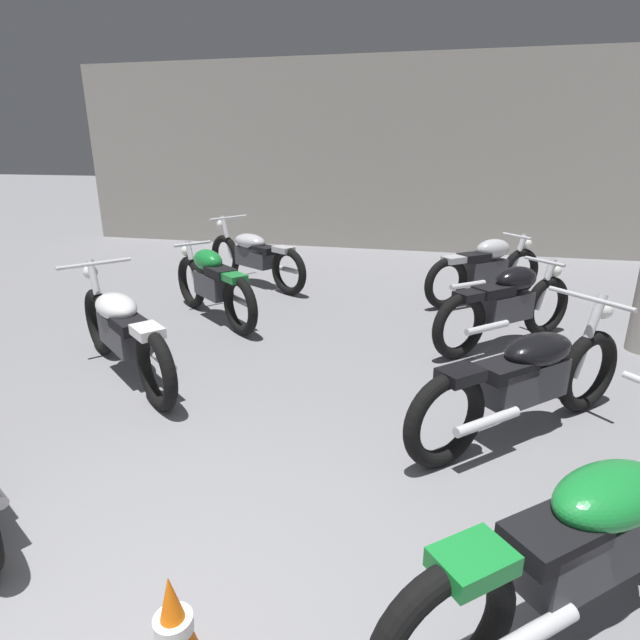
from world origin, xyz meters
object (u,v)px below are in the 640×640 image
(motorcycle_right_row_1, at_px, (527,378))
(motorcycle_right_row_0, at_px, (589,541))
(motorcycle_left_row_3, at_px, (254,256))
(motorcycle_right_row_3, at_px, (486,269))
(motorcycle_left_row_2, at_px, (213,283))
(motorcycle_right_row_2, at_px, (507,304))
(traffic_cone, at_px, (175,635))
(motorcycle_left_row_1, at_px, (122,330))

(motorcycle_right_row_1, bearing_deg, motorcycle_right_row_0, -88.47)
(motorcycle_left_row_3, relative_size, motorcycle_right_row_3, 1.22)
(motorcycle_left_row_2, xyz_separation_m, motorcycle_right_row_0, (3.34, -3.54, -0.01))
(motorcycle_left_row_3, distance_m, motorcycle_right_row_2, 3.84)
(motorcycle_left_row_2, distance_m, motorcycle_right_row_3, 3.57)
(motorcycle_left_row_3, distance_m, motorcycle_right_row_3, 3.31)
(motorcycle_left_row_3, bearing_deg, motorcycle_right_row_1, -46.37)
(motorcycle_right_row_1, height_order, traffic_cone, motorcycle_right_row_1)
(motorcycle_left_row_1, height_order, motorcycle_right_row_0, same)
(motorcycle_right_row_3, distance_m, traffic_cone, 5.93)
(motorcycle_left_row_2, bearing_deg, traffic_cone, -67.18)
(motorcycle_right_row_2, height_order, traffic_cone, motorcycle_right_row_2)
(motorcycle_right_row_2, distance_m, traffic_cone, 4.41)
(motorcycle_right_row_0, xyz_separation_m, traffic_cone, (-1.57, -0.67, -0.19))
(motorcycle_left_row_1, distance_m, traffic_cone, 3.12)
(motorcycle_left_row_2, relative_size, motorcycle_right_row_0, 0.93)
(motorcycle_left_row_1, xyz_separation_m, motorcycle_right_row_1, (3.39, -0.20, 0.00))
(motorcycle_left_row_3, height_order, motorcycle_right_row_1, same)
(motorcycle_left_row_2, bearing_deg, motorcycle_left_row_1, -92.90)
(motorcycle_left_row_2, xyz_separation_m, motorcycle_right_row_3, (3.22, 1.54, 0.00))
(motorcycle_left_row_2, xyz_separation_m, motorcycle_left_row_3, (-0.09, 1.65, -0.01))
(motorcycle_right_row_1, relative_size, motorcycle_right_row_3, 1.05)
(motorcycle_left_row_1, bearing_deg, traffic_cone, -53.38)
(motorcycle_right_row_0, relative_size, motorcycle_right_row_3, 1.09)
(motorcycle_right_row_2, height_order, motorcycle_right_row_3, same)
(motorcycle_left_row_1, bearing_deg, motorcycle_left_row_3, 90.09)
(motorcycle_left_row_1, distance_m, motorcycle_right_row_1, 3.39)
(motorcycle_left_row_1, relative_size, motorcycle_left_row_3, 0.92)
(motorcycle_right_row_1, height_order, motorcycle_right_row_2, motorcycle_right_row_1)
(motorcycle_left_row_1, bearing_deg, motorcycle_left_row_2, 87.10)
(motorcycle_left_row_3, xyz_separation_m, motorcycle_right_row_2, (3.43, -1.73, 0.01))
(motorcycle_left_row_3, distance_m, motorcycle_right_row_1, 4.92)
(motorcycle_right_row_1, relative_size, motorcycle_right_row_2, 1.09)
(motorcycle_left_row_1, relative_size, motorcycle_right_row_0, 1.04)
(motorcycle_left_row_3, distance_m, motorcycle_right_row_0, 6.22)
(motorcycle_right_row_0, bearing_deg, motorcycle_right_row_3, 91.41)
(motorcycle_left_row_2, bearing_deg, motorcycle_right_row_3, 25.62)
(motorcycle_left_row_1, xyz_separation_m, motorcycle_right_row_3, (3.31, 3.25, 0.01))
(motorcycle_left_row_1, bearing_deg, motorcycle_right_row_3, 44.54)
(motorcycle_right_row_2, relative_size, motorcycle_right_row_3, 0.96)
(motorcycle_left_row_1, distance_m, motorcycle_left_row_2, 1.71)
(motorcycle_left_row_1, xyz_separation_m, motorcycle_right_row_0, (3.43, -1.83, 0.00))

